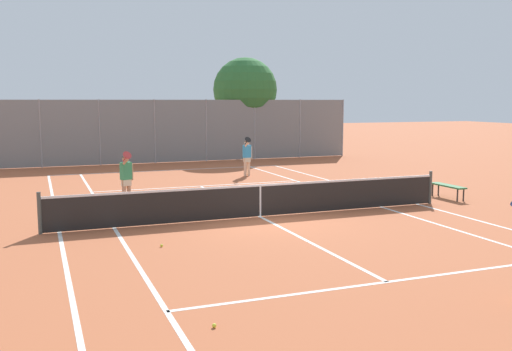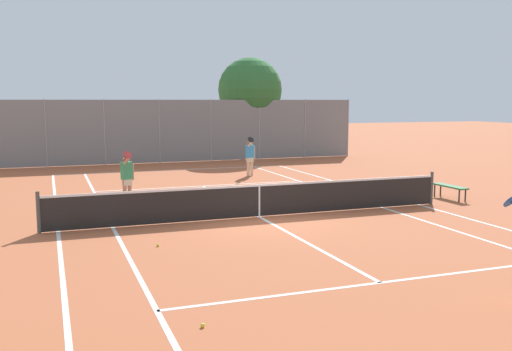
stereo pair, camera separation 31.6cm
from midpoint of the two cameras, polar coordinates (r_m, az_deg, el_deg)
The scene contains 10 objects.
ground_plane at distance 16.50m, azimuth 0.88°, elevation -4.16°, with size 120.00×120.00×0.00m, color #B25B38.
court_line_markings at distance 16.50m, azimuth 0.88°, elevation -4.15°, with size 11.10×23.90×0.01m.
tennis_net at distance 16.41m, azimuth 0.88°, elevation -2.41°, with size 12.00×0.10×1.07m.
player_far_left at distance 18.76m, azimuth -12.31°, elevation -0.05°, with size 0.44×0.89×1.77m.
player_far_right at distance 25.29m, azimuth -0.24°, elevation 2.04°, with size 0.57×0.81×1.77m.
loose_tennis_ball_0 at distance 8.74m, azimuth -4.29°, elevation -14.71°, with size 0.07×0.07×0.07m, color #D1DB33.
loose_tennis_ball_1 at distance 13.37m, azimuth -9.10°, elevation -6.89°, with size 0.07×0.07×0.07m, color #D1DB33.
courtside_bench at distance 20.56m, azimuth 19.23°, elevation -1.10°, with size 0.36×1.50×0.47m.
back_fence at distance 31.04m, azimuth -9.35°, elevation 4.38°, with size 22.97×0.08×3.40m.
tree_behind_left at distance 34.06m, azimuth -0.19°, elevation 8.42°, with size 3.77×3.77×5.86m.
Camera 2 is at (-5.64, -15.14, 3.33)m, focal length 40.00 mm.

